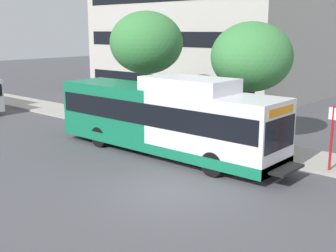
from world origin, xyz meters
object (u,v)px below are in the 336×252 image
object	(u,v)px
bus_stop_sign_pole	(332,133)
street_tree_mid_block	(146,43)
transit_bus	(165,118)
street_tree_near_stop	(252,57)

from	to	relation	value
bus_stop_sign_pole	street_tree_mid_block	bearing A→B (deg)	79.60
bus_stop_sign_pole	street_tree_mid_block	size ratio (longest dim) A/B	0.39
transit_bus	street_tree_near_stop	bearing A→B (deg)	-24.58
bus_stop_sign_pole	street_tree_near_stop	bearing A→B (deg)	68.14
street_tree_near_stop	street_tree_mid_block	xyz separation A→B (m)	(0.28, 7.33, 0.54)
transit_bus	street_tree_mid_block	distance (m)	7.71
bus_stop_sign_pole	street_tree_mid_block	world-z (taller)	street_tree_mid_block
street_tree_near_stop	street_tree_mid_block	distance (m)	7.36
street_tree_near_stop	street_tree_mid_block	world-z (taller)	street_tree_mid_block
transit_bus	bus_stop_sign_pole	distance (m)	7.17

